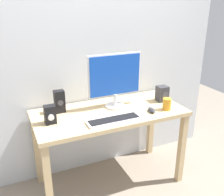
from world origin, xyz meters
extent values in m
plane|color=gray|center=(0.00, 0.00, 0.00)|extent=(6.00, 6.00, 0.00)
cube|color=silver|center=(0.00, 0.35, 1.50)|extent=(2.66, 0.04, 3.00)
cube|color=tan|center=(0.00, 0.00, 0.73)|extent=(1.34, 0.63, 0.04)
cube|color=tan|center=(-0.63, -0.27, 0.36)|extent=(0.05, 0.05, 0.72)
cube|color=tan|center=(0.63, -0.27, 0.36)|extent=(0.05, 0.05, 0.72)
cube|color=tan|center=(-0.63, 0.27, 0.36)|extent=(0.05, 0.05, 0.72)
cube|color=tan|center=(0.63, 0.27, 0.36)|extent=(0.05, 0.05, 0.72)
cylinder|color=silver|center=(0.09, 0.07, 0.76)|extent=(0.18, 0.18, 0.02)
cylinder|color=silver|center=(0.09, 0.07, 0.82)|extent=(0.04, 0.04, 0.11)
cube|color=silver|center=(0.09, 0.08, 1.05)|extent=(0.50, 0.02, 0.38)
cube|color=blue|center=(0.09, 0.07, 1.05)|extent=(0.48, 0.01, 0.36)
cube|color=silver|center=(-0.04, -0.19, 0.76)|extent=(0.46, 0.13, 0.02)
cube|color=black|center=(-0.04, -0.19, 0.77)|extent=(0.42, 0.11, 0.00)
ellipsoid|color=#333338|center=(0.33, -0.17, 0.77)|extent=(0.07, 0.12, 0.04)
cube|color=#333338|center=(0.57, 0.02, 0.83)|extent=(0.10, 0.10, 0.15)
cylinder|color=#3F3F44|center=(0.57, -0.03, 0.83)|extent=(0.07, 0.00, 0.07)
cube|color=black|center=(-0.40, 0.16, 0.85)|extent=(0.09, 0.07, 0.20)
cylinder|color=#3F3F44|center=(-0.40, 0.12, 0.85)|extent=(0.05, 0.00, 0.05)
cube|color=black|center=(-0.52, -0.03, 0.83)|extent=(0.09, 0.07, 0.15)
cylinder|color=silver|center=(-0.52, -0.07, 0.82)|extent=(0.05, 0.01, 0.05)
cylinder|color=orange|center=(0.48, -0.18, 0.80)|extent=(0.07, 0.07, 0.11)
camera|label=1|loc=(-0.82, -1.90, 1.68)|focal=41.00mm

